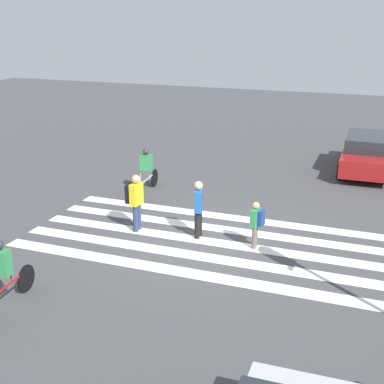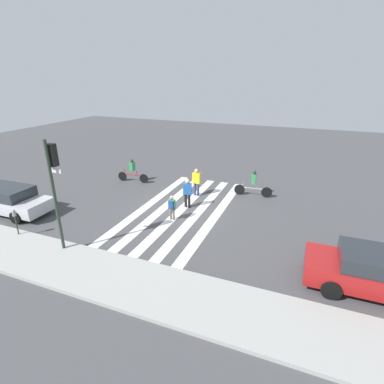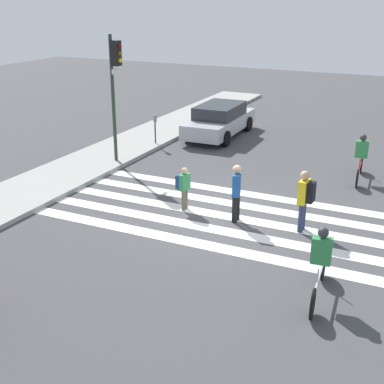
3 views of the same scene
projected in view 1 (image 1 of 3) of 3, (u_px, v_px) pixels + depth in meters
name	position (u px, v px, depth m)	size (l,w,h in m)	color
ground_plane	(209.00, 241.00, 14.50)	(60.00, 60.00, 0.00)	#444447
crosswalk_stripes	(209.00, 241.00, 14.50)	(4.33, 10.00, 0.01)	white
pedestrian_child_with_backpack	(198.00, 206.00, 14.51)	(0.49, 0.32, 1.61)	black
pedestrian_adult_tall_backpack	(257.00, 221.00, 13.89)	(0.38, 0.34, 1.28)	#6B6051
pedestrian_adult_blue_shirt	(135.00, 198.00, 14.95)	(0.47, 0.39, 1.65)	navy
cyclist_mid_street	(146.00, 169.00, 18.14)	(2.20, 0.42, 1.58)	black
cyclist_near_curb	(2.00, 272.00, 10.93)	(2.20, 0.42, 1.58)	black
car_parked_silver_sedan	(368.00, 153.00, 20.70)	(4.59, 1.98, 1.44)	maroon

